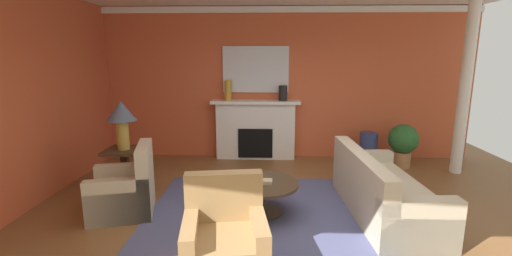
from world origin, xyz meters
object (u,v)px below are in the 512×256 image
(sofa, at_px, (381,193))
(coffee_table, at_px, (261,190))
(armchair_near_window, at_px, (125,192))
(armchair_facing_fireplace, at_px, (225,244))
(vase_mantel_left, at_px, (228,90))
(fireplace, at_px, (256,131))
(potted_plant, at_px, (403,142))
(side_table, at_px, (125,168))
(mantel_mirror, at_px, (256,69))
(vase_mantel_right, at_px, (283,93))
(table_lamp, at_px, (121,116))
(vase_tall_corner, at_px, (368,148))

(sofa, distance_m, coffee_table, 1.62)
(armchair_near_window, relative_size, armchair_facing_fireplace, 1.02)
(armchair_facing_fireplace, height_order, vase_mantel_left, vase_mantel_left)
(armchair_near_window, bearing_deg, fireplace, 57.84)
(fireplace, relative_size, coffee_table, 1.80)
(potted_plant, bearing_deg, side_table, -163.09)
(armchair_facing_fireplace, distance_m, side_table, 2.72)
(sofa, relative_size, side_table, 3.07)
(mantel_mirror, distance_m, vase_mantel_left, 0.71)
(mantel_mirror, xyz_separation_m, armchair_near_window, (-1.68, -2.79, -1.52))
(fireplace, xyz_separation_m, vase_mantel_right, (0.55, -0.05, 0.79))
(table_lamp, xyz_separation_m, vase_mantel_left, (1.41, 1.88, 0.19))
(armchair_facing_fireplace, bearing_deg, armchair_near_window, 139.59)
(armchair_facing_fireplace, distance_m, table_lamp, 2.86)
(side_table, distance_m, vase_tall_corner, 4.50)
(sofa, distance_m, side_table, 3.81)
(fireplace, xyz_separation_m, armchair_near_window, (-1.68, -2.66, -0.27))
(armchair_near_window, height_order, armchair_facing_fireplace, same)
(potted_plant, bearing_deg, fireplace, 170.49)
(side_table, height_order, table_lamp, table_lamp)
(mantel_mirror, height_order, vase_mantel_right, mantel_mirror)
(vase_tall_corner, bearing_deg, mantel_mirror, 169.36)
(mantel_mirror, relative_size, side_table, 1.90)
(side_table, xyz_separation_m, table_lamp, (0.00, 0.00, 0.82))
(sofa, bearing_deg, vase_mantel_right, 116.25)
(fireplace, xyz_separation_m, table_lamp, (-1.96, -1.93, 0.65))
(armchair_facing_fireplace, bearing_deg, sofa, 35.29)
(armchair_near_window, height_order, side_table, armchair_near_window)
(mantel_mirror, relative_size, armchair_near_window, 1.37)
(sofa, distance_m, vase_mantel_left, 3.63)
(fireplace, relative_size, vase_mantel_left, 4.41)
(fireplace, distance_m, armchair_facing_fireplace, 3.97)
(table_lamp, bearing_deg, vase_tall_corner, 21.28)
(armchair_near_window, height_order, vase_mantel_right, vase_mantel_right)
(armchair_near_window, bearing_deg, mantel_mirror, 58.97)
(vase_mantel_right, relative_size, potted_plant, 0.37)
(fireplace, height_order, vase_mantel_right, vase_mantel_right)
(sofa, xyz_separation_m, side_table, (-3.76, 0.65, 0.10))
(mantel_mirror, distance_m, armchair_facing_fireplace, 4.36)
(mantel_mirror, bearing_deg, armchair_near_window, -121.03)
(coffee_table, bearing_deg, potted_plant, 38.97)
(sofa, bearing_deg, armchair_near_window, -178.58)
(vase_tall_corner, distance_m, vase_mantel_right, 2.00)
(mantel_mirror, relative_size, potted_plant, 1.60)
(mantel_mirror, relative_size, coffee_table, 1.33)
(mantel_mirror, bearing_deg, table_lamp, -133.65)
(vase_mantel_left, relative_size, vase_mantel_right, 1.33)
(armchair_near_window, height_order, vase_tall_corner, armchair_near_window)
(vase_mantel_right, bearing_deg, mantel_mirror, 162.82)
(vase_mantel_left, xyz_separation_m, potted_plant, (3.39, -0.43, -0.93))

